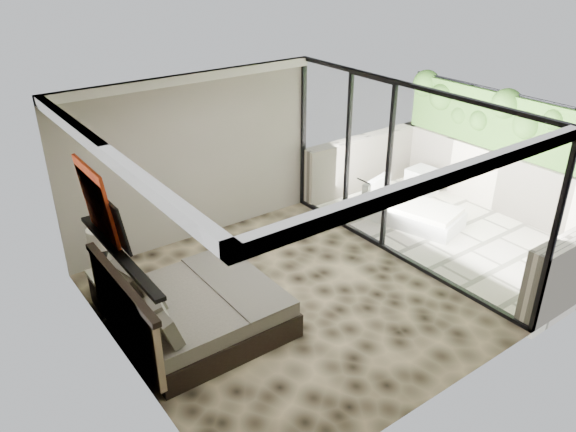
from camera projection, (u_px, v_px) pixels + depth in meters
floor at (283, 302)px, 7.98m from camera, size 5.00×5.00×0.00m
ceiling at (282, 110)px, 6.74m from camera, size 4.50×5.00×0.02m
back_wall at (194, 159)px, 9.15m from camera, size 4.50×0.02×2.80m
left_wall at (118, 267)px, 6.17m from camera, size 0.02×5.00×2.80m
glass_wall at (402, 175)px, 8.55m from camera, size 0.08×5.00×2.80m
terrace_slab at (454, 232)px, 9.99m from camera, size 3.00×5.00×0.12m
parapet_far at (505, 183)px, 10.44m from camera, size 0.30×5.00×1.10m
foliage_hedge at (516, 126)px, 9.94m from camera, size 0.36×4.60×1.10m
picture_ledge at (119, 254)px, 6.23m from camera, size 0.12×2.20×0.05m
bed at (194, 311)px, 7.25m from camera, size 2.00×1.94×1.11m
nightstand at (113, 288)px, 7.83m from camera, size 0.66×0.66×0.54m
table_lamp at (102, 245)px, 7.55m from camera, size 0.36×0.36×0.67m
abstract_canvas at (96, 201)px, 6.35m from camera, size 0.13×0.90×0.90m
framed_print at (116, 225)px, 6.15m from camera, size 0.11×0.50×0.60m
ottoman at (422, 182)px, 11.23m from camera, size 0.57×0.57×0.52m
lounger at (411, 212)px, 10.13m from camera, size 1.25×1.85×0.66m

